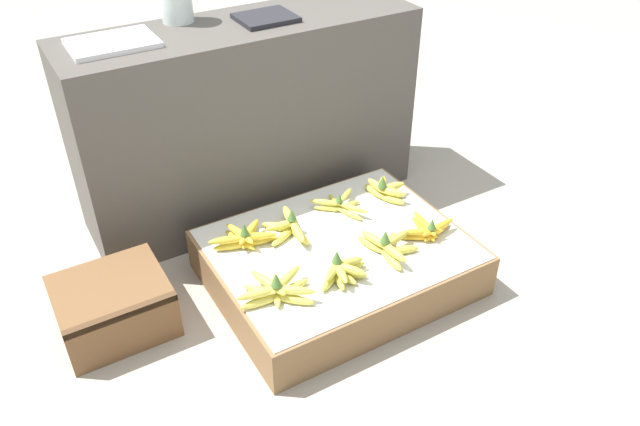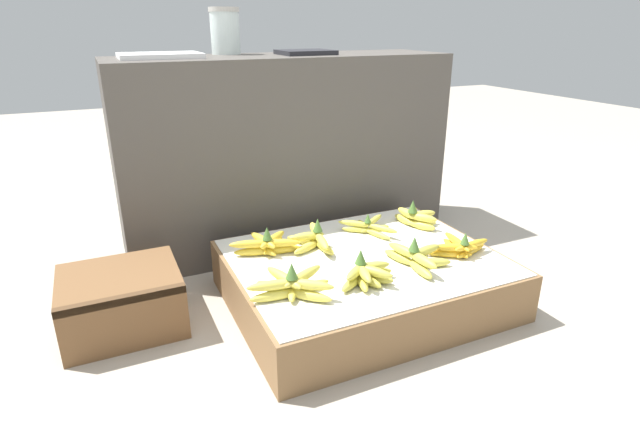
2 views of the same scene
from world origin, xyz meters
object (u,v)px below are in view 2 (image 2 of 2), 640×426
(banana_bunch_middle_left, at_px, (267,244))
(banana_bunch_front_right, at_px, (460,247))
(banana_bunch_front_left, at_px, (292,286))
(glass_jar, at_px, (225,31))
(foam_tray_white, at_px, (160,55))
(banana_bunch_front_midright, at_px, (417,257))
(banana_bunch_front_midleft, at_px, (366,274))
(banana_bunch_middle_midright, at_px, (369,227))
(banana_bunch_middle_right, at_px, (415,217))
(banana_bunch_middle_midleft, at_px, (314,239))
(wooden_crate, at_px, (122,301))

(banana_bunch_middle_left, bearing_deg, banana_bunch_front_right, -26.08)
(banana_bunch_front_left, height_order, banana_bunch_middle_left, banana_bunch_front_left)
(banana_bunch_front_left, distance_m, banana_bunch_middle_left, 0.31)
(glass_jar, bearing_deg, foam_tray_white, -156.10)
(banana_bunch_front_midright, bearing_deg, foam_tray_white, 129.23)
(banana_bunch_front_left, distance_m, banana_bunch_front_right, 0.63)
(banana_bunch_front_midleft, xyz_separation_m, banana_bunch_front_right, (0.40, 0.04, -0.00))
(banana_bunch_middle_midright, relative_size, glass_jar, 1.21)
(banana_bunch_front_right, xyz_separation_m, banana_bunch_middle_right, (0.02, 0.29, 0.00))
(banana_bunch_middle_right, bearing_deg, banana_bunch_front_midright, -124.01)
(banana_bunch_front_left, xyz_separation_m, banana_bunch_front_midleft, (0.23, -0.03, -0.00))
(banana_bunch_middle_left, bearing_deg, glass_jar, 84.70)
(banana_bunch_front_midright, relative_size, banana_bunch_middle_left, 0.95)
(banana_bunch_middle_right, bearing_deg, banana_bunch_front_left, -154.81)
(banana_bunch_front_midleft, relative_size, banana_bunch_middle_midleft, 0.89)
(banana_bunch_front_midleft, height_order, glass_jar, glass_jar)
(banana_bunch_front_left, height_order, banana_bunch_middle_midright, banana_bunch_front_left)
(banana_bunch_front_left, bearing_deg, banana_bunch_front_midleft, -6.93)
(banana_bunch_middle_left, bearing_deg, banana_bunch_front_midleft, -58.62)
(banana_bunch_front_midleft, distance_m, banana_bunch_middle_right, 0.53)
(banana_bunch_front_left, xyz_separation_m, glass_jar, (0.09, 0.92, 0.69))
(banana_bunch_front_midleft, bearing_deg, banana_bunch_middle_left, 121.38)
(glass_jar, height_order, foam_tray_white, glass_jar)
(wooden_crate, bearing_deg, banana_bunch_front_right, -15.56)
(banana_bunch_front_right, height_order, foam_tray_white, foam_tray_white)
(banana_bunch_front_left, height_order, banana_bunch_front_right, banana_bunch_front_left)
(banana_bunch_front_midright, height_order, foam_tray_white, foam_tray_white)
(wooden_crate, relative_size, banana_bunch_front_midleft, 1.73)
(banana_bunch_middle_left, bearing_deg, banana_bunch_middle_midleft, -7.76)
(banana_bunch_front_right, bearing_deg, wooden_crate, 164.44)
(foam_tray_white, bearing_deg, wooden_crate, -118.95)
(banana_bunch_middle_midright, distance_m, glass_jar, 0.99)
(banana_bunch_front_midleft, bearing_deg, banana_bunch_middle_midleft, 96.60)
(banana_bunch_front_right, bearing_deg, banana_bunch_middle_midleft, 147.89)
(banana_bunch_front_left, relative_size, banana_bunch_front_right, 1.08)
(banana_bunch_front_right, distance_m, banana_bunch_middle_left, 0.67)
(banana_bunch_middle_midright, bearing_deg, banana_bunch_front_left, -144.41)
(banana_bunch_front_right, bearing_deg, glass_jar, 121.03)
(banana_bunch_front_midleft, relative_size, glass_jar, 1.16)
(banana_bunch_front_right, distance_m, banana_bunch_middle_midright, 0.36)
(banana_bunch_front_left, relative_size, foam_tray_white, 0.89)
(banana_bunch_front_midright, xyz_separation_m, foam_tray_white, (-0.64, 0.79, 0.61))
(banana_bunch_middle_midleft, bearing_deg, banana_bunch_front_midleft, -83.40)
(glass_jar, relative_size, foam_tray_white, 0.62)
(banana_bunch_middle_right, relative_size, glass_jar, 1.09)
(banana_bunch_front_midright, bearing_deg, banana_bunch_middle_midleft, 131.41)
(banana_bunch_middle_midleft, bearing_deg, wooden_crate, 177.16)
(wooden_crate, distance_m, banana_bunch_front_right, 1.14)
(wooden_crate, bearing_deg, banana_bunch_front_midright, -19.05)
(banana_bunch_middle_midright, xyz_separation_m, banana_bunch_middle_right, (0.20, -0.01, 0.01))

